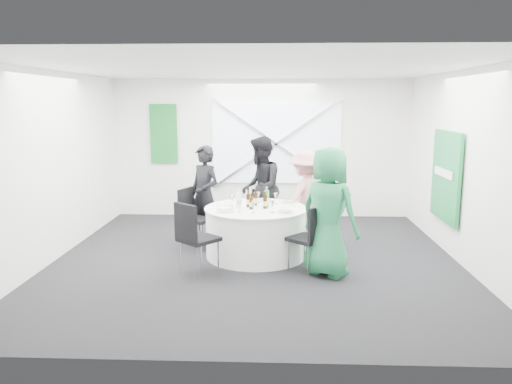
{
  "coord_description": "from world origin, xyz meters",
  "views": [
    {
      "loc": [
        0.3,
        -7.18,
        2.33
      ],
      "look_at": [
        0.0,
        0.2,
        1.0
      ],
      "focal_mm": 35.0,
      "sensor_mm": 36.0,
      "label": 1
    }
  ],
  "objects_px": {
    "chair_front_left": "(193,233)",
    "person_woman_green": "(328,212)",
    "green_water_bottle": "(267,199)",
    "chair_back_left": "(192,213)",
    "clear_water_bottle": "(239,201)",
    "banquet_table": "(256,232)",
    "chair_back": "(261,209)",
    "chair_front_right": "(311,233)",
    "person_man_back_left": "(205,195)",
    "chair_back_right": "(325,219)",
    "person_man_back": "(260,188)",
    "person_woman_pink": "(306,198)"
  },
  "relations": [
    {
      "from": "chair_back_right",
      "to": "chair_front_right",
      "type": "distance_m",
      "value": 1.18
    },
    {
      "from": "chair_back_left",
      "to": "chair_front_left",
      "type": "xyz_separation_m",
      "value": [
        0.24,
        -1.36,
        0.03
      ]
    },
    {
      "from": "person_man_back_left",
      "to": "chair_back_left",
      "type": "bearing_deg",
      "value": -87.58
    },
    {
      "from": "chair_front_right",
      "to": "chair_front_left",
      "type": "xyz_separation_m",
      "value": [
        -1.6,
        -0.2,
        0.04
      ]
    },
    {
      "from": "banquet_table",
      "to": "person_woman_pink",
      "type": "height_order",
      "value": "person_woman_pink"
    },
    {
      "from": "chair_back_right",
      "to": "person_man_back_left",
      "type": "bearing_deg",
      "value": -118.92
    },
    {
      "from": "clear_water_bottle",
      "to": "chair_back_right",
      "type": "bearing_deg",
      "value": 20.91
    },
    {
      "from": "chair_back_right",
      "to": "green_water_bottle",
      "type": "bearing_deg",
      "value": -87.82
    },
    {
      "from": "chair_back_right",
      "to": "chair_front_right",
      "type": "bearing_deg",
      "value": -36.19
    },
    {
      "from": "green_water_bottle",
      "to": "person_woman_green",
      "type": "bearing_deg",
      "value": -44.14
    },
    {
      "from": "chair_back",
      "to": "person_man_back",
      "type": "height_order",
      "value": "person_man_back"
    },
    {
      "from": "person_man_back_left",
      "to": "person_man_back",
      "type": "xyz_separation_m",
      "value": [
        0.91,
        0.39,
        0.06
      ]
    },
    {
      "from": "chair_front_left",
      "to": "person_woman_pink",
      "type": "xyz_separation_m",
      "value": [
        1.6,
        1.62,
        0.19
      ]
    },
    {
      "from": "chair_back",
      "to": "chair_front_left",
      "type": "bearing_deg",
      "value": -109.66
    },
    {
      "from": "person_man_back_left",
      "to": "person_woman_green",
      "type": "bearing_deg",
      "value": -0.3
    },
    {
      "from": "person_man_back",
      "to": "green_water_bottle",
      "type": "distance_m",
      "value": 1.07
    },
    {
      "from": "person_woman_green",
      "to": "clear_water_bottle",
      "type": "xyz_separation_m",
      "value": [
        -1.27,
        0.72,
        0.0
      ]
    },
    {
      "from": "banquet_table",
      "to": "chair_back",
      "type": "xyz_separation_m",
      "value": [
        0.05,
        1.22,
        0.09
      ]
    },
    {
      "from": "chair_back_right",
      "to": "person_woman_green",
      "type": "xyz_separation_m",
      "value": [
        -0.08,
        -1.23,
        0.39
      ]
    },
    {
      "from": "chair_back_right",
      "to": "chair_front_right",
      "type": "xyz_separation_m",
      "value": [
        -0.3,
        -1.14,
        0.06
      ]
    },
    {
      "from": "chair_front_right",
      "to": "person_man_back_left",
      "type": "xyz_separation_m",
      "value": [
        -1.67,
        1.4,
        0.27
      ]
    },
    {
      "from": "clear_water_bottle",
      "to": "person_man_back",
      "type": "bearing_deg",
      "value": 76.04
    },
    {
      "from": "chair_front_right",
      "to": "person_man_back_left",
      "type": "bearing_deg",
      "value": -87.89
    },
    {
      "from": "chair_back_left",
      "to": "chair_front_right",
      "type": "bearing_deg",
      "value": -99.1
    },
    {
      "from": "banquet_table",
      "to": "chair_back_right",
      "type": "xyz_separation_m",
      "value": [
        1.09,
        0.43,
        0.11
      ]
    },
    {
      "from": "chair_front_left",
      "to": "person_woman_green",
      "type": "bearing_deg",
      "value": -134.92
    },
    {
      "from": "chair_back_right",
      "to": "clear_water_bottle",
      "type": "height_order",
      "value": "clear_water_bottle"
    },
    {
      "from": "person_woman_green",
      "to": "chair_front_right",
      "type": "bearing_deg",
      "value": 16.45
    },
    {
      "from": "chair_back_left",
      "to": "person_woman_pink",
      "type": "xyz_separation_m",
      "value": [
        1.84,
        0.25,
        0.21
      ]
    },
    {
      "from": "chair_back",
      "to": "person_woman_green",
      "type": "bearing_deg",
      "value": -62.43
    },
    {
      "from": "chair_back_left",
      "to": "chair_front_right",
      "type": "height_order",
      "value": "chair_back_left"
    },
    {
      "from": "chair_back",
      "to": "chair_back_right",
      "type": "bearing_deg",
      "value": -35.05
    },
    {
      "from": "banquet_table",
      "to": "chair_front_right",
      "type": "height_order",
      "value": "chair_front_right"
    },
    {
      "from": "person_woman_green",
      "to": "person_woman_pink",
      "type": "bearing_deg",
      "value": -43.22
    },
    {
      "from": "chair_back",
      "to": "clear_water_bottle",
      "type": "bearing_deg",
      "value": -100.91
    },
    {
      "from": "chair_back_left",
      "to": "person_man_back",
      "type": "xyz_separation_m",
      "value": [
        1.08,
        0.63,
        0.31
      ]
    },
    {
      "from": "person_man_back_left",
      "to": "banquet_table",
      "type": "bearing_deg",
      "value": 0.0
    },
    {
      "from": "person_man_back",
      "to": "person_woman_pink",
      "type": "distance_m",
      "value": 0.85
    },
    {
      "from": "person_woman_pink",
      "to": "clear_water_bottle",
      "type": "relative_size",
      "value": 5.14
    },
    {
      "from": "chair_front_right",
      "to": "clear_water_bottle",
      "type": "distance_m",
      "value": 1.27
    },
    {
      "from": "banquet_table",
      "to": "chair_front_right",
      "type": "xyz_separation_m",
      "value": [
        0.79,
        -0.71,
        0.17
      ]
    },
    {
      "from": "chair_back_left",
      "to": "chair_back",
      "type": "bearing_deg",
      "value": -31.61
    },
    {
      "from": "person_woman_green",
      "to": "green_water_bottle",
      "type": "height_order",
      "value": "person_woman_green"
    },
    {
      "from": "chair_back",
      "to": "chair_back_left",
      "type": "bearing_deg",
      "value": -142.61
    },
    {
      "from": "chair_back_left",
      "to": "clear_water_bottle",
      "type": "xyz_separation_m",
      "value": [
        0.79,
        -0.53,
        0.31
      ]
    },
    {
      "from": "banquet_table",
      "to": "person_woman_pink",
      "type": "distance_m",
      "value": 1.13
    },
    {
      "from": "person_woman_green",
      "to": "chair_back_right",
      "type": "bearing_deg",
      "value": -55.37
    },
    {
      "from": "banquet_table",
      "to": "person_woman_green",
      "type": "xyz_separation_m",
      "value": [
        1.01,
        -0.8,
        0.5
      ]
    },
    {
      "from": "chair_front_left",
      "to": "person_man_back_left",
      "type": "relative_size",
      "value": 0.62
    },
    {
      "from": "person_man_back",
      "to": "person_woman_green",
      "type": "distance_m",
      "value": 2.12
    }
  ]
}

